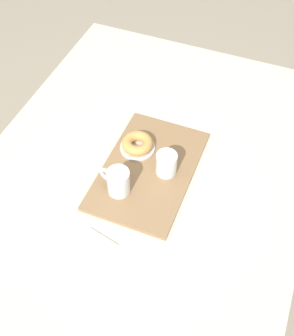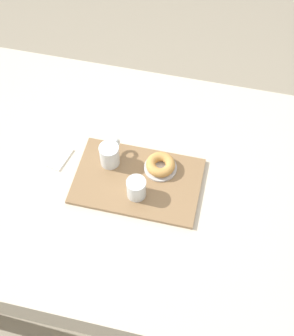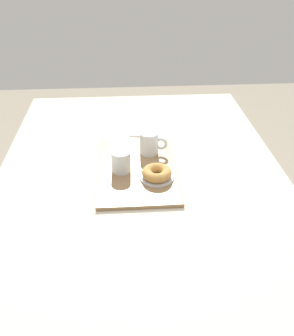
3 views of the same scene
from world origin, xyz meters
The scene contains 8 objects.
ground_plane centered at (0.00, 0.00, 0.00)m, with size 6.00×6.00×0.00m, color gray.
dining_table centered at (0.00, 0.00, 0.68)m, with size 1.51×1.09×0.77m.
serving_tray centered at (-0.03, 0.02, 0.78)m, with size 0.46×0.29×0.01m, color olive.
tea_mug_left centered at (0.09, -0.04, 0.83)m, with size 0.07×0.11×0.09m.
water_glass_near centered at (-0.04, 0.08, 0.82)m, with size 0.07×0.07×0.08m.
donut_plate_left centered at (-0.10, -0.05, 0.79)m, with size 0.12×0.12×0.01m, color silver.
sugar_donut_left centered at (-0.10, -0.05, 0.81)m, with size 0.11×0.11×0.04m, color tan.
paper_napkin centered at (0.32, -0.03, 0.78)m, with size 0.13×0.11×0.01m, color white.
Camera 3 is at (-1.25, 0.06, 1.56)m, focal length 40.67 mm.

